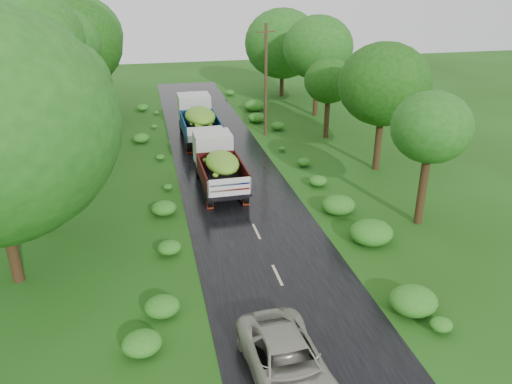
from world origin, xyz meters
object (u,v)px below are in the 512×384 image
object	(u,v)px
truck_far	(198,118)
utility_pole	(266,80)
car	(287,363)
truck_near	(218,162)

from	to	relation	value
truck_far	utility_pole	size ratio (longest dim) A/B	0.85
truck_far	utility_pole	xyz separation A→B (m)	(5.27, -0.03, 2.64)
car	utility_pole	size ratio (longest dim) A/B	0.59
utility_pole	car	bearing A→B (deg)	-117.06
car	utility_pole	xyz separation A→B (m)	(5.51, 25.34, 3.63)
car	truck_near	bearing A→B (deg)	86.26
car	utility_pole	bearing A→B (deg)	75.15
truck_far	car	bearing A→B (deg)	-91.03
car	utility_pole	distance (m)	26.18
truck_far	truck_near	bearing A→B (deg)	-89.99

